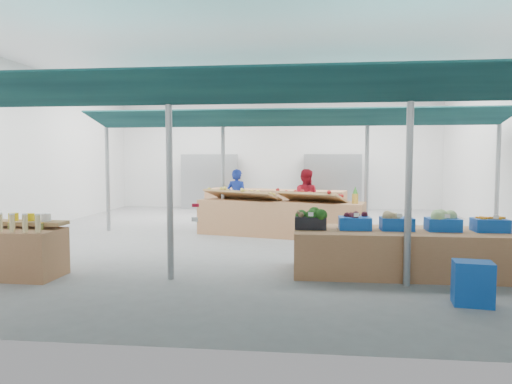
# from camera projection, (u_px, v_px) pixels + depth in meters

# --- Properties ---
(floor) EXTENTS (13.00, 13.00, 0.00)m
(floor) POSITION_uv_depth(u_px,v_px,m) (261.00, 236.00, 10.83)
(floor) COLOR slate
(floor) RESTS_ON ground
(hall) EXTENTS (13.00, 13.00, 13.00)m
(hall) POSITION_uv_depth(u_px,v_px,m) (266.00, 129.00, 12.07)
(hall) COLOR silver
(hall) RESTS_ON ground
(pole_grid) EXTENTS (10.00, 4.60, 3.00)m
(pole_grid) POSITION_uv_depth(u_px,v_px,m) (291.00, 160.00, 8.88)
(pole_grid) COLOR gray
(pole_grid) RESTS_ON floor
(awnings) EXTENTS (9.50, 7.08, 0.30)m
(awnings) POSITION_uv_depth(u_px,v_px,m) (291.00, 110.00, 8.82)
(awnings) COLOR #0B282F
(awnings) RESTS_ON pole_grid
(back_shelving_left) EXTENTS (2.00, 0.50, 2.00)m
(back_shelving_left) POSITION_uv_depth(u_px,v_px,m) (210.00, 182.00, 16.97)
(back_shelving_left) COLOR #B23F33
(back_shelving_left) RESTS_ON floor
(back_shelving_right) EXTENTS (2.00, 0.50, 2.00)m
(back_shelving_right) POSITION_uv_depth(u_px,v_px,m) (332.00, 183.00, 16.49)
(back_shelving_right) COLOR #B23F33
(back_shelving_right) RESTS_ON floor
(bottle_shelf) EXTENTS (1.70, 1.09, 1.02)m
(bottle_shelf) POSITION_uv_depth(u_px,v_px,m) (8.00, 250.00, 7.09)
(bottle_shelf) COLOR #91613F
(bottle_shelf) RESTS_ON floor
(veg_counter) EXTENTS (3.62, 1.21, 0.70)m
(veg_counter) POSITION_uv_depth(u_px,v_px,m) (409.00, 252.00, 7.22)
(veg_counter) COLOR #91613F
(veg_counter) RESTS_ON floor
(fruit_counter) EXTENTS (4.05, 1.86, 0.84)m
(fruit_counter) POSITION_uv_depth(u_px,v_px,m) (280.00, 218.00, 10.89)
(fruit_counter) COLOR #91613F
(fruit_counter) RESTS_ON floor
(far_counter) EXTENTS (4.75, 2.06, 0.84)m
(far_counter) POSITION_uv_depth(u_px,v_px,m) (274.00, 202.00, 15.05)
(far_counter) COLOR #91613F
(far_counter) RESTS_ON floor
(crate_stack) EXTENTS (0.50, 0.39, 0.55)m
(crate_stack) POSITION_uv_depth(u_px,v_px,m) (473.00, 283.00, 5.68)
(crate_stack) COLOR #1049AF
(crate_stack) RESTS_ON floor
(vendor_left) EXTENTS (0.65, 0.50, 1.58)m
(vendor_left) POSITION_uv_depth(u_px,v_px,m) (237.00, 199.00, 12.08)
(vendor_left) COLOR navy
(vendor_left) RESTS_ON floor
(vendor_right) EXTENTS (0.89, 0.76, 1.58)m
(vendor_right) POSITION_uv_depth(u_px,v_px,m) (305.00, 199.00, 11.89)
(vendor_right) COLOR red
(vendor_right) RESTS_ON floor
(crate_broccoli) EXTENTS (0.50, 0.40, 0.35)m
(crate_broccoli) POSITION_uv_depth(u_px,v_px,m) (311.00, 219.00, 7.35)
(crate_broccoli) COLOR black
(crate_broccoli) RESTS_ON veg_counter
(crate_beets) EXTENTS (0.50, 0.40, 0.29)m
(crate_beets) POSITION_uv_depth(u_px,v_px,m) (355.00, 221.00, 7.28)
(crate_beets) COLOR #1049AF
(crate_beets) RESTS_ON veg_counter
(crate_celeriac) EXTENTS (0.50, 0.40, 0.31)m
(crate_celeriac) POSITION_uv_depth(u_px,v_px,m) (397.00, 221.00, 7.21)
(crate_celeriac) COLOR #1049AF
(crate_celeriac) RESTS_ON veg_counter
(crate_cabbage) EXTENTS (0.50, 0.40, 0.35)m
(crate_cabbage) POSITION_uv_depth(u_px,v_px,m) (443.00, 221.00, 7.13)
(crate_cabbage) COLOR #1049AF
(crate_cabbage) RESTS_ON veg_counter
(crate_carrots) EXTENTS (0.50, 0.40, 0.29)m
(crate_carrots) POSITION_uv_depth(u_px,v_px,m) (490.00, 224.00, 7.06)
(crate_carrots) COLOR #1049AF
(crate_carrots) RESTS_ON veg_counter
(sparrow) EXTENTS (0.12, 0.09, 0.11)m
(sparrow) POSITION_uv_depth(u_px,v_px,m) (300.00, 214.00, 7.24)
(sparrow) COLOR brown
(sparrow) RESTS_ON crate_broccoli
(pole_ribbon) EXTENTS (0.12, 0.12, 0.28)m
(pole_ribbon) POSITION_uv_depth(u_px,v_px,m) (195.00, 207.00, 7.19)
(pole_ribbon) COLOR #B00B23
(pole_ribbon) RESTS_ON pole_grid
(apple_heap_yellow) EXTENTS (2.01, 1.50, 0.27)m
(apple_heap_yellow) POSITION_uv_depth(u_px,v_px,m) (242.00, 193.00, 11.08)
(apple_heap_yellow) COLOR #997247
(apple_heap_yellow) RESTS_ON fruit_counter
(apple_heap_red) EXTENTS (1.65, 1.32, 0.27)m
(apple_heap_red) POSITION_uv_depth(u_px,v_px,m) (312.00, 195.00, 10.48)
(apple_heap_red) COLOR #997247
(apple_heap_red) RESTS_ON fruit_counter
(pineapple) EXTENTS (0.14, 0.14, 0.39)m
(pineapple) POSITION_uv_depth(u_px,v_px,m) (355.00, 195.00, 10.15)
(pineapple) COLOR #8C6019
(pineapple) RESTS_ON fruit_counter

